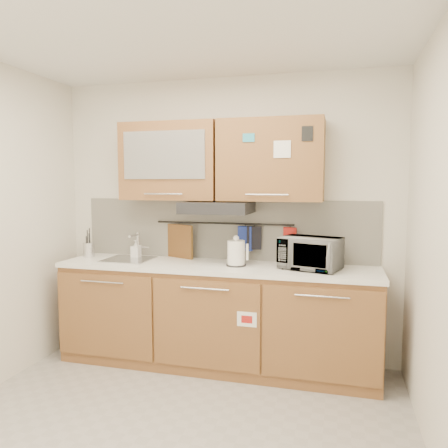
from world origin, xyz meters
The scene contains 19 objects.
floor centered at (0.00, 0.00, 0.00)m, with size 3.20×3.20×0.00m, color #9E9993.
ceiling centered at (0.00, 0.00, 2.60)m, with size 3.20×3.20×0.00m, color white.
wall_back centered at (0.00, 1.50, 1.30)m, with size 3.20×3.20×0.00m, color silver.
base_cabinet centered at (0.00, 1.19, 0.41)m, with size 2.80×0.64×0.88m.
countertop centered at (0.00, 1.19, 0.90)m, with size 2.82×0.62×0.04m, color white.
backsplash centered at (0.00, 1.49, 1.20)m, with size 2.80×0.02×0.56m, color silver.
upper_cabinets centered at (0.00, 1.32, 1.83)m, with size 1.82×0.37×0.70m.
range_hood centered at (0.00, 1.25, 1.42)m, with size 0.60×0.46×0.10m, color black.
sink centered at (-0.85, 1.21, 0.92)m, with size 0.42×0.40×0.26m.
utensil_rail centered at (0.00, 1.45, 1.26)m, with size 0.02×0.02×1.30m, color black.
utensil_crock centered at (-1.30, 1.25, 0.99)m, with size 0.13×0.13×0.28m.
kettle centered at (0.19, 1.18, 1.03)m, with size 0.20×0.19×0.27m.
toaster centered at (0.88, 1.22, 1.03)m, with size 0.31×0.23×0.21m.
microwave centered at (0.82, 1.20, 1.05)m, with size 0.48×0.33×0.27m, color #999999.
soap_bottle centered at (-0.83, 1.31, 1.01)m, with size 0.08×0.08×0.17m, color #999999.
cutting_board centered at (-0.44, 1.44, 1.02)m, with size 0.35×0.03×0.43m, color brown.
oven_mitt centered at (0.21, 1.44, 1.13)m, with size 0.13×0.03×0.22m, color #213397.
dark_pouch centered at (0.30, 1.44, 1.14)m, with size 0.13×0.04×0.21m, color black.
pot_holder centered at (0.62, 1.44, 1.16)m, with size 0.12×0.02×0.15m, color #A81C16.
Camera 1 is at (1.05, -2.45, 1.64)m, focal length 35.00 mm.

